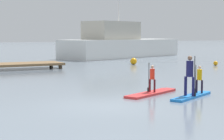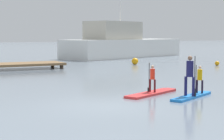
{
  "view_description": "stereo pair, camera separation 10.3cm",
  "coord_description": "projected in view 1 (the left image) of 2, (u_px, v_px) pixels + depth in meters",
  "views": [
    {
      "loc": [
        -6.75,
        -12.95,
        2.61
      ],
      "look_at": [
        0.66,
        1.03,
        1.19
      ],
      "focal_mm": 63.46,
      "sensor_mm": 36.0,
      "label": 1
    },
    {
      "loc": [
        -6.66,
        -12.99,
        2.61
      ],
      "look_at": [
        0.66,
        1.03,
        1.19
      ],
      "focal_mm": 63.46,
      "sensor_mm": 36.0,
      "label": 2
    }
  ],
  "objects": [
    {
      "name": "ground_plane",
      "position": [
        109.0,
        105.0,
        14.77
      ],
      "size": [
        240.0,
        240.0,
        0.0
      ],
      "primitive_type": "plane",
      "color": "slate"
    },
    {
      "name": "mooring_buoy_mid",
      "position": [
        134.0,
        61.0,
        34.36
      ],
      "size": [
        0.58,
        0.58,
        0.58
      ],
      "primitive_type": "sphere",
      "color": "orange",
      "rests_on": "ground"
    },
    {
      "name": "paddleboard_far",
      "position": [
        192.0,
        96.0,
        16.47
      ],
      "size": [
        2.89,
        1.72,
        0.1
      ],
      "color": "blue",
      "rests_on": "ground"
    },
    {
      "name": "paddleboard_near",
      "position": [
        152.0,
        93.0,
        17.31
      ],
      "size": [
        3.29,
        1.92,
        0.1
      ],
      "color": "red",
      "rests_on": "ground"
    },
    {
      "name": "paddler_child_solo",
      "position": [
        152.0,
        77.0,
        17.26
      ],
      "size": [
        0.27,
        0.38,
        1.28
      ],
      "color": "#4C1419",
      "rests_on": "paddleboard_near"
    },
    {
      "name": "fishing_boat_white_large",
      "position": [
        120.0,
        44.0,
        45.42
      ],
      "size": [
        16.53,
        9.62,
        9.62
      ],
      "color": "silver",
      "rests_on": "ground"
    },
    {
      "name": "paddler_child_front",
      "position": [
        199.0,
        78.0,
        16.98
      ],
      "size": [
        0.28,
        0.38,
        1.2
      ],
      "color": "black",
      "rests_on": "paddleboard_far"
    },
    {
      "name": "mooring_buoy_near",
      "position": [
        216.0,
        63.0,
        33.33
      ],
      "size": [
        0.38,
        0.38,
        0.38
      ],
      "primitive_type": "sphere",
      "color": "orange",
      "rests_on": "ground"
    },
    {
      "name": "paddler_adult",
      "position": [
        190.0,
        73.0,
        16.14
      ],
      "size": [
        0.39,
        0.48,
        1.65
      ],
      "color": "#19194C",
      "rests_on": "paddleboard_far"
    }
  ]
}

